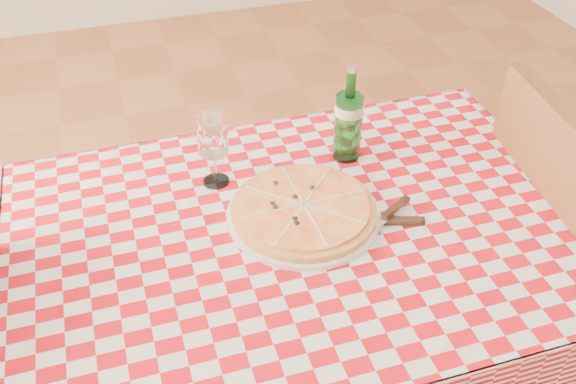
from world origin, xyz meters
name	(u,v)px	position (x,y,z in m)	size (l,w,h in m)	color
dining_table	(304,259)	(0.00, 0.00, 0.66)	(1.20, 0.80, 0.75)	brown
tablecloth	(305,229)	(0.00, 0.00, 0.75)	(1.30, 0.90, 0.01)	#A80A14
chair_near	(557,237)	(0.70, -0.02, 0.55)	(0.48, 0.48, 0.97)	brown
pizza_plate	(304,209)	(0.01, 0.04, 0.78)	(0.35, 0.35, 0.05)	#BE7F3F
water_bottle	(349,113)	(0.19, 0.23, 0.88)	(0.07, 0.07, 0.25)	#196725
wine_glass	(214,151)	(-0.15, 0.22, 0.85)	(0.07, 0.07, 0.18)	white
cutlery	(383,219)	(0.17, -0.04, 0.77)	(0.23, 0.19, 0.03)	silver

